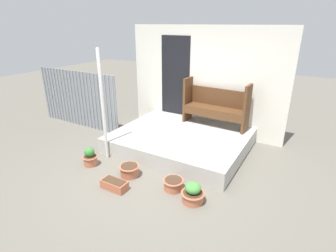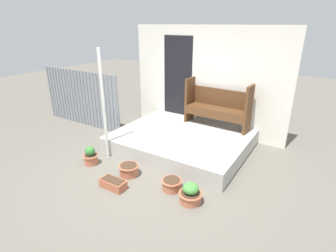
% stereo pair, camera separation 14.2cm
% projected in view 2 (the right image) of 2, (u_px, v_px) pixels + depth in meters
% --- Properties ---
extents(ground_plane, '(24.00, 24.00, 0.00)m').
position_uv_depth(ground_plane, '(154.00, 170.00, 5.03)').
color(ground_plane, '#666056').
extents(porch_slab, '(2.81, 2.29, 0.34)m').
position_uv_depth(porch_slab, '(182.00, 140.00, 5.89)').
color(porch_slab, '#B2AFA8').
rests_on(porch_slab, ground_plane).
extents(house_wall, '(4.01, 0.08, 2.60)m').
position_uv_depth(house_wall, '(204.00, 81.00, 6.42)').
color(house_wall, white).
rests_on(house_wall, ground_plane).
extents(fence_corrugated, '(2.69, 0.05, 1.49)m').
position_uv_depth(fence_corrugated, '(81.00, 98.00, 7.06)').
color(fence_corrugated, gray).
rests_on(fence_corrugated, ground_plane).
extents(support_post, '(0.06, 0.06, 2.22)m').
position_uv_depth(support_post, '(104.00, 106.00, 5.14)').
color(support_post, white).
rests_on(support_post, ground_plane).
extents(bench, '(1.54, 0.46, 1.07)m').
position_uv_depth(bench, '(218.00, 104.00, 6.09)').
color(bench, '#54331C').
rests_on(bench, porch_slab).
extents(flower_pot_left, '(0.30, 0.30, 0.38)m').
position_uv_depth(flower_pot_left, '(91.00, 156.00, 5.20)').
color(flower_pot_left, '#B76647').
rests_on(flower_pot_left, ground_plane).
extents(flower_pot_middle, '(0.38, 0.38, 0.21)m').
position_uv_depth(flower_pot_middle, '(129.00, 169.00, 4.84)').
color(flower_pot_middle, '#B76647').
rests_on(flower_pot_middle, ground_plane).
extents(flower_pot_right, '(0.36, 0.36, 0.19)m').
position_uv_depth(flower_pot_right, '(172.00, 184.00, 4.42)').
color(flower_pot_right, '#B76647').
rests_on(flower_pot_right, ground_plane).
extents(flower_pot_far_right, '(0.38, 0.38, 0.34)m').
position_uv_depth(flower_pot_far_right, '(190.00, 194.00, 4.09)').
color(flower_pot_far_right, '#B76647').
rests_on(flower_pot_far_right, ground_plane).
extents(planter_box_rect, '(0.46, 0.21, 0.16)m').
position_uv_depth(planter_box_rect, '(113.00, 184.00, 4.47)').
color(planter_box_rect, '#B26042').
rests_on(planter_box_rect, ground_plane).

